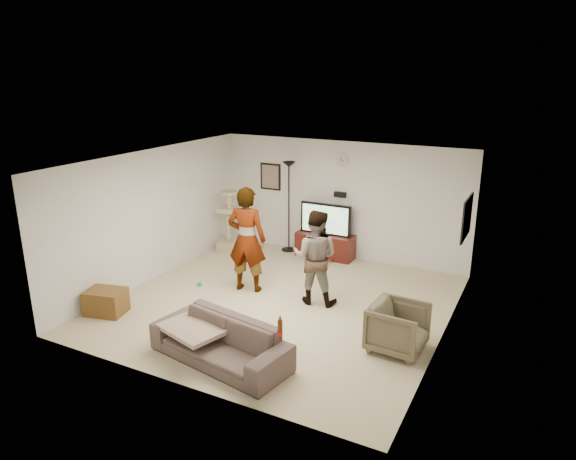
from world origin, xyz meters
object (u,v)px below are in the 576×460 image
at_px(person_left, 247,239).
at_px(beer_bottle, 280,329).
at_px(tv, 326,219).
at_px(cat_tree, 228,220).
at_px(armchair, 398,328).
at_px(side_table, 106,302).
at_px(tv_stand, 325,245).
at_px(sofa, 220,341).
at_px(person_right, 315,257).
at_px(floor_lamp, 289,207).

xyz_separation_m(person_left, beer_bottle, (1.90, -2.28, -0.25)).
height_order(tv, cat_tree, cat_tree).
xyz_separation_m(cat_tree, armchair, (4.60, -2.57, -0.34)).
xyz_separation_m(armchair, side_table, (-4.64, -1.06, -0.15)).
relative_size(tv_stand, sofa, 0.61).
xyz_separation_m(cat_tree, person_left, (1.55, -1.71, 0.28)).
xyz_separation_m(beer_bottle, armchair, (1.16, 1.42, -0.37)).
xyz_separation_m(tv, side_table, (-2.16, -4.17, -0.65)).
relative_size(tv, person_left, 0.58).
xyz_separation_m(person_right, armchair, (1.74, -0.95, -0.48)).
height_order(tv_stand, cat_tree, cat_tree).
bearing_deg(side_table, sofa, -8.11).
xyz_separation_m(cat_tree, beer_bottle, (3.44, -3.99, 0.03)).
bearing_deg(tv, tv_stand, 0.00).
distance_m(floor_lamp, cat_tree, 1.39).
height_order(tv, armchair, tv).
bearing_deg(sofa, tv_stand, 104.62).
height_order(floor_lamp, beer_bottle, floor_lamp).
relative_size(beer_bottle, armchair, 0.32).
height_order(tv, side_table, tv).
distance_m(floor_lamp, side_table, 4.47).
distance_m(person_left, person_right, 1.33).
height_order(floor_lamp, armchair, floor_lamp).
bearing_deg(floor_lamp, side_table, -106.66).
bearing_deg(beer_bottle, tv, 106.21).
xyz_separation_m(tv_stand, beer_bottle, (1.32, -4.54, 0.46)).
distance_m(person_left, side_table, 2.61).
height_order(person_left, sofa, person_left).
bearing_deg(person_right, side_table, 25.11).
bearing_deg(person_left, person_right, 171.81).
bearing_deg(sofa, person_right, 91.13).
height_order(cat_tree, person_right, person_right).
distance_m(tv, floor_lamp, 0.91).
xyz_separation_m(floor_lamp, sofa, (1.28, -4.57, -0.71)).
height_order(person_right, side_table, person_right).
distance_m(cat_tree, person_left, 2.32).
distance_m(floor_lamp, sofa, 4.80).
relative_size(person_right, beer_bottle, 6.64).
xyz_separation_m(floor_lamp, side_table, (-1.26, -4.21, -0.80)).
bearing_deg(tv, floor_lamp, 177.55).
relative_size(tv, person_right, 0.68).
xyz_separation_m(person_left, sofa, (0.95, -2.28, -0.67)).
height_order(floor_lamp, cat_tree, floor_lamp).
relative_size(floor_lamp, side_table, 3.25).
bearing_deg(tv_stand, sofa, -85.29).
xyz_separation_m(cat_tree, side_table, (-0.04, -3.63, -0.48)).
distance_m(tv, person_right, 2.29).
relative_size(beer_bottle, side_table, 0.40).
bearing_deg(person_right, cat_tree, -39.07).
height_order(tv, beer_bottle, tv).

